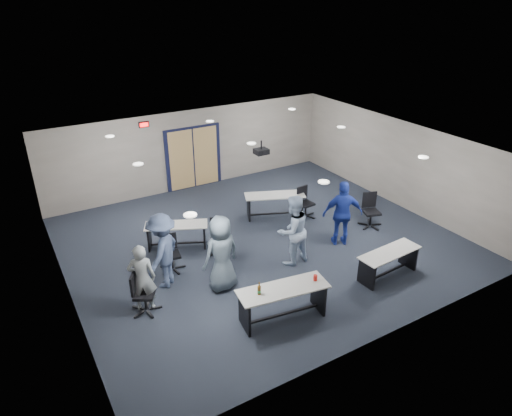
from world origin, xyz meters
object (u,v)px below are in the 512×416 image
table_front_right (389,260)px  chair_loose_left (144,293)px  table_front_left (283,298)px  table_back_left (177,231)px  chair_back_b (219,236)px  chair_back_d (306,203)px  person_navy (343,213)px  chair_loose_right (372,211)px  person_gray (142,278)px  table_back_right (275,202)px  person_plaid (221,254)px  person_lightblue (293,230)px  person_back (163,251)px  chair_back_a (171,254)px

table_front_right → chair_loose_left: 5.71m
table_front_left → table_front_right: table_front_left is taller
table_back_left → chair_back_b: (0.83, -0.83, 0.01)m
chair_back_d → person_navy: bearing=-99.4°
person_navy → chair_loose_right: bearing=-140.5°
table_back_left → chair_loose_left: bearing=-101.2°
person_gray → table_back_right: bearing=-132.5°
chair_loose_left → table_front_right: bearing=-76.7°
person_plaid → table_front_left: bearing=102.0°
person_navy → table_back_right: bearing=-46.6°
chair_back_d → person_plaid: size_ratio=0.51×
table_front_right → person_navy: person_navy is taller
person_lightblue → person_plaid: bearing=-2.8°
chair_back_b → person_plaid: size_ratio=0.51×
table_front_right → person_lightblue: 2.40m
person_gray → person_back: person_back is taller
chair_back_d → person_plaid: person_plaid is taller
chair_loose_right → person_plaid: bearing=-156.0°
person_gray → chair_loose_right: bearing=-155.3°
chair_back_b → table_back_right: bearing=43.3°
chair_loose_right → table_back_left: bearing=179.7°
chair_back_b → person_gray: bearing=-131.6°
chair_back_a → person_gray: bearing=-124.2°
chair_back_a → chair_back_d: bearing=17.6°
chair_back_a → chair_loose_right: chair_loose_right is taller
table_front_right → chair_back_d: (0.17, 3.57, 0.01)m
chair_back_a → person_lightblue: (2.75, -1.20, 0.45)m
chair_back_b → person_back: person_back is taller
chair_back_d → table_back_right: bearing=143.5°
table_back_right → person_back: (-4.11, -1.67, 0.42)m
chair_back_d → person_plaid: 4.32m
chair_back_d → chair_back_b: bearing=-176.0°
person_back → chair_loose_right: bearing=133.2°
person_lightblue → table_back_right: bearing=-118.1°
table_front_right → chair_back_a: size_ratio=1.82×
person_plaid → person_navy: bearing=175.2°
person_gray → person_plaid: size_ratio=0.87×
chair_back_b → chair_back_d: 3.23m
chair_back_a → person_plaid: bearing=-51.0°
table_back_left → person_plaid: size_ratio=0.94×
chair_loose_left → person_navy: size_ratio=0.53×
table_back_left → person_plaid: 2.33m
chair_loose_left → person_gray: person_gray is taller
person_back → person_lightblue: bearing=123.3°
person_gray → person_back: (0.70, 0.62, 0.12)m
table_front_left → table_front_right: size_ratio=1.17×
table_front_right → person_navy: size_ratio=0.93×
chair_loose_right → person_navy: (-1.38, -0.31, 0.40)m
chair_loose_left → table_back_right: bearing=-33.3°
table_back_left → person_back: person_back is taller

